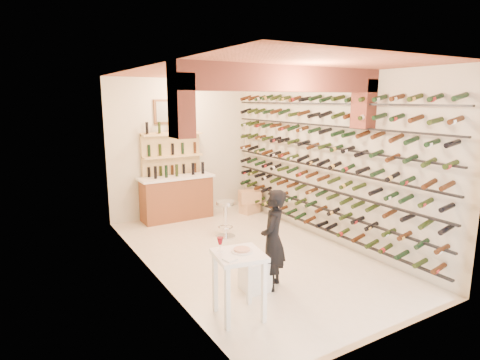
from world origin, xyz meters
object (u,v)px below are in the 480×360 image
(person, at_px, (273,240))
(crate_lower, at_px, (250,208))
(white_stool, at_px, (255,275))
(tasting_table, at_px, (239,265))
(chrome_barstool, at_px, (226,216))
(wine_rack, at_px, (316,162))
(back_counter, at_px, (177,196))

(person, distance_m, crate_lower, 3.98)
(white_stool, bearing_deg, tasting_table, -138.72)
(white_stool, height_order, person, person)
(chrome_barstool, distance_m, crate_lower, 1.85)
(tasting_table, bearing_deg, crate_lower, 65.70)
(person, bearing_deg, wine_rack, 170.47)
(wine_rack, height_order, back_counter, wine_rack)
(crate_lower, bearing_deg, white_stool, -120.92)
(back_counter, xyz_separation_m, white_stool, (-0.36, -3.88, -0.30))
(tasting_table, height_order, crate_lower, tasting_table)
(crate_lower, bearing_deg, wine_rack, -86.59)
(chrome_barstool, bearing_deg, wine_rack, -33.32)
(white_stool, bearing_deg, back_counter, 84.75)
(white_stool, distance_m, chrome_barstool, 2.32)
(back_counter, height_order, person, person)
(person, bearing_deg, chrome_barstool, -144.84)
(wine_rack, height_order, tasting_table, wine_rack)
(tasting_table, relative_size, chrome_barstool, 1.39)
(back_counter, xyz_separation_m, crate_lower, (1.70, -0.45, -0.40))
(back_counter, distance_m, tasting_table, 4.48)
(person, xyz_separation_m, chrome_barstool, (0.45, 2.27, -0.31))
(wine_rack, relative_size, tasting_table, 5.47)
(wine_rack, height_order, chrome_barstool, wine_rack)
(wine_rack, distance_m, crate_lower, 2.62)
(wine_rack, xyz_separation_m, crate_lower, (-0.13, 2.20, -1.42))
(wine_rack, bearing_deg, back_counter, 124.66)
(back_counter, distance_m, person, 3.95)
(white_stool, bearing_deg, crate_lower, 59.08)
(wine_rack, bearing_deg, chrome_barstool, 146.68)
(chrome_barstool, relative_size, crate_lower, 1.69)
(person, bearing_deg, tasting_table, -15.93)
(tasting_table, bearing_deg, back_counter, 87.47)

